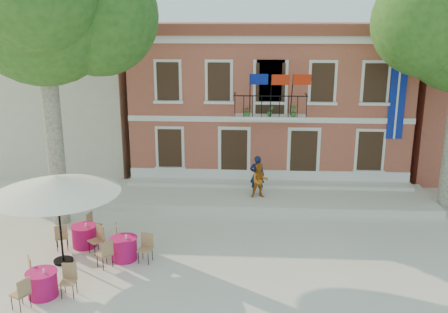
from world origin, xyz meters
TOP-DOWN VIEW (x-y plane):
  - ground at (0.00, 0.00)m, footprint 90.00×90.00m
  - main_building at (2.00, 9.99)m, footprint 13.50×9.59m
  - neighbor_west at (-9.50, 11.00)m, footprint 9.40×9.40m
  - terrace at (2.00, 4.40)m, footprint 14.00×3.40m
  - plane_tree_west at (-6.20, 1.48)m, footprint 5.55×5.55m
  - patio_umbrella at (-4.92, -1.79)m, footprint 4.02×4.02m
  - pedestrian_navy at (1.46, 4.31)m, footprint 0.65×0.44m
  - pedestrian_orange at (1.58, 3.93)m, footprint 0.82×0.69m
  - cafe_table_0 at (-4.59, -0.60)m, footprint 1.84×1.77m
  - cafe_table_1 at (-4.72, -3.87)m, footprint 1.68×1.87m
  - cafe_table_3 at (-2.95, -1.49)m, footprint 1.78×1.83m

SIDE VIEW (x-z plane):
  - ground at x=0.00m, z-range 0.00..0.00m
  - terrace at x=2.00m, z-range 0.00..0.30m
  - cafe_table_0 at x=-4.59m, z-range -0.05..0.90m
  - cafe_table_1 at x=-4.72m, z-range -0.05..0.90m
  - cafe_table_3 at x=-2.95m, z-range -0.05..0.90m
  - pedestrian_orange at x=1.58m, z-range 0.30..1.80m
  - pedestrian_navy at x=1.46m, z-range 0.30..2.04m
  - patio_umbrella at x=-4.92m, z-range 1.19..4.18m
  - neighbor_west at x=-9.50m, z-range 0.02..6.42m
  - main_building at x=2.00m, z-range 0.03..7.53m
  - plane_tree_west at x=-6.20m, z-range 2.60..13.50m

